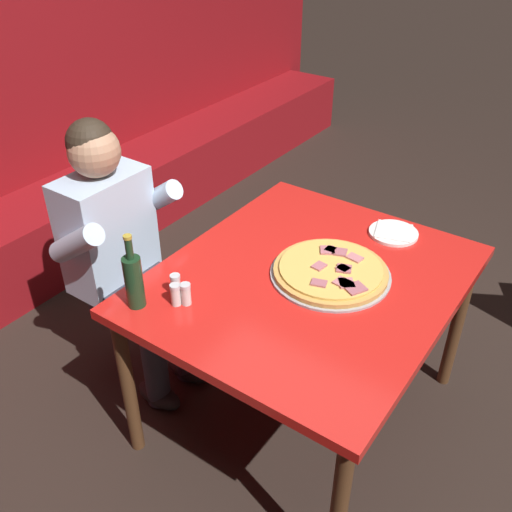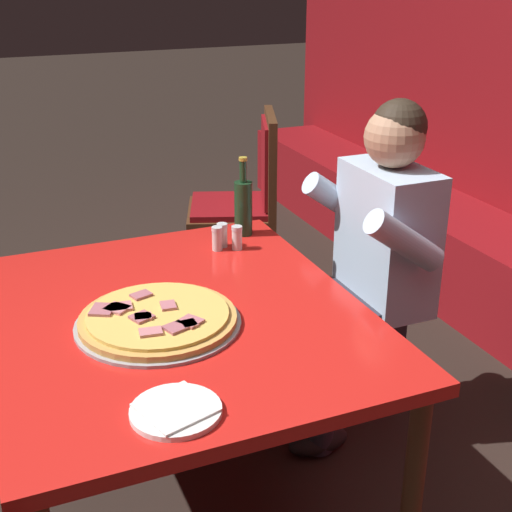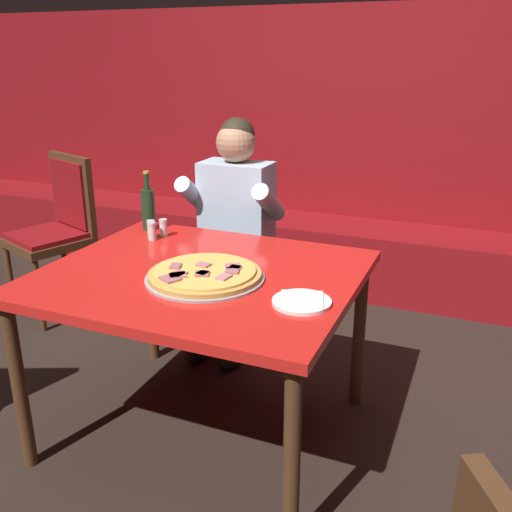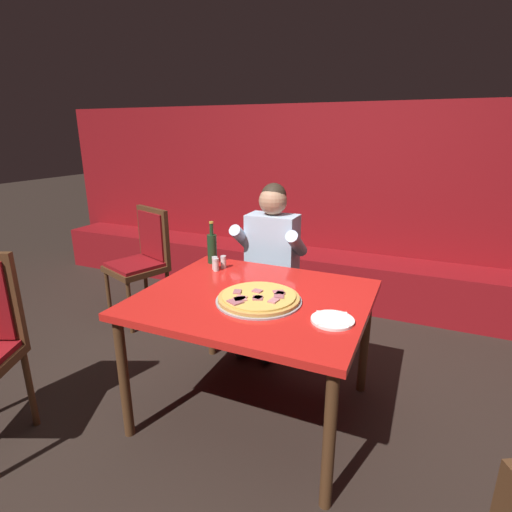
% 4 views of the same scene
% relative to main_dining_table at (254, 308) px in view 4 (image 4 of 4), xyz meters
% --- Properties ---
extents(ground_plane, '(24.00, 24.00, 0.00)m').
position_rel_main_dining_table_xyz_m(ground_plane, '(0.00, 0.00, -0.69)').
color(ground_plane, black).
extents(booth_wall_panel, '(6.80, 0.16, 1.90)m').
position_rel_main_dining_table_xyz_m(booth_wall_panel, '(0.00, 2.18, 0.26)').
color(booth_wall_panel, maroon).
rests_on(booth_wall_panel, ground_plane).
extents(booth_bench, '(6.46, 0.48, 0.46)m').
position_rel_main_dining_table_xyz_m(booth_bench, '(0.00, 1.86, -0.46)').
color(booth_bench, maroon).
rests_on(booth_bench, ground_plane).
extents(main_dining_table, '(1.25, 1.06, 0.76)m').
position_rel_main_dining_table_xyz_m(main_dining_table, '(0.00, 0.00, 0.00)').
color(main_dining_table, '#4C2D19').
rests_on(main_dining_table, ground_plane).
extents(pizza, '(0.47, 0.47, 0.05)m').
position_rel_main_dining_table_xyz_m(pizza, '(0.06, -0.07, 0.09)').
color(pizza, '#9E9EA3').
rests_on(pizza, main_dining_table).
extents(plate_white_paper, '(0.21, 0.21, 0.02)m').
position_rel_main_dining_table_xyz_m(plate_white_paper, '(0.48, -0.14, 0.08)').
color(plate_white_paper, white).
rests_on(plate_white_paper, main_dining_table).
extents(beer_bottle, '(0.07, 0.07, 0.29)m').
position_rel_main_dining_table_xyz_m(beer_bottle, '(-0.50, 0.41, 0.19)').
color(beer_bottle, '#19381E').
rests_on(beer_bottle, main_dining_table).
extents(shaker_oregano, '(0.04, 0.04, 0.09)m').
position_rel_main_dining_table_xyz_m(shaker_oregano, '(-0.42, 0.30, 0.11)').
color(shaker_oregano, silver).
rests_on(shaker_oregano, main_dining_table).
extents(shaker_red_pepper_flakes, '(0.04, 0.04, 0.09)m').
position_rel_main_dining_table_xyz_m(shaker_red_pepper_flakes, '(-0.38, 0.34, 0.11)').
color(shaker_red_pepper_flakes, silver).
rests_on(shaker_red_pepper_flakes, main_dining_table).
extents(shaker_black_pepper, '(0.04, 0.04, 0.09)m').
position_rel_main_dining_table_xyz_m(shaker_black_pepper, '(-0.40, 0.27, 0.11)').
color(shaker_black_pepper, silver).
rests_on(shaker_black_pepper, main_dining_table).
extents(diner_seated_blue_shirt, '(0.53, 0.53, 1.27)m').
position_rel_main_dining_table_xyz_m(diner_seated_blue_shirt, '(-0.23, 0.78, 0.02)').
color(diner_seated_blue_shirt, black).
rests_on(diner_seated_blue_shirt, ground_plane).
extents(dining_chair_near_left, '(0.57, 0.57, 1.00)m').
position_rel_main_dining_table_xyz_m(dining_chair_near_left, '(-1.44, 0.80, -0.10)').
color(dining_chair_near_left, '#4C2D19').
rests_on(dining_chair_near_left, ground_plane).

